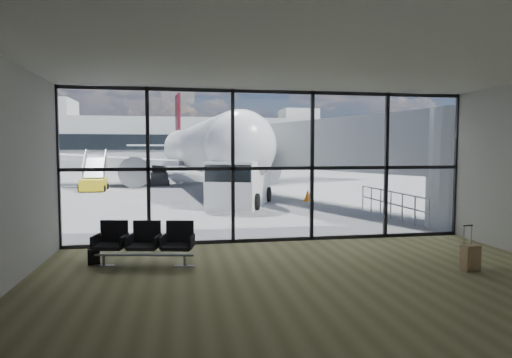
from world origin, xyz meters
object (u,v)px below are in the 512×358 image
object	(u,v)px
airliner	(196,149)
suitcase	(471,258)
seating_row	(145,241)
backpack	(94,256)
belt_loader	(159,178)
service_van	(240,183)
mobile_stairs	(94,183)

from	to	relation	value
airliner	suitcase	bearing A→B (deg)	-85.49
seating_row	airliner	bearing A→B (deg)	96.74
suitcase	seating_row	bearing A→B (deg)	157.85
seating_row	backpack	xyz separation A→B (m)	(-1.22, 0.21, -0.38)
belt_loader	seating_row	bearing A→B (deg)	-91.30
backpack	service_van	size ratio (longest dim) A/B	0.07
suitcase	service_van	world-z (taller)	service_van
airliner	belt_loader	xyz separation A→B (m)	(-2.98, -2.26, -2.31)
backpack	suitcase	size ratio (longest dim) A/B	0.40
backpack	mobile_stairs	size ratio (longest dim) A/B	0.13
backpack	service_van	world-z (taller)	service_van
service_van	belt_loader	world-z (taller)	service_van
belt_loader	backpack	bearing A→B (deg)	-94.19
backpack	belt_loader	xyz separation A→B (m)	(0.33, 24.07, 0.36)
backpack	belt_loader	bearing A→B (deg)	79.04
suitcase	mobile_stairs	xyz separation A→B (m)	(-12.32, 21.91, 0.22)
seating_row	suitcase	size ratio (longest dim) A/B	2.27
airliner	mobile_stairs	size ratio (longest dim) A/B	11.26
seating_row	service_van	xyz separation A→B (m)	(3.71, 10.58, 0.56)
backpack	service_van	distance (m)	11.52
service_van	mobile_stairs	size ratio (longest dim) A/B	1.71
suitcase	airliner	world-z (taller)	airliner
backpack	suitcase	distance (m)	8.75
seating_row	backpack	size ratio (longest dim) A/B	5.65
backpack	belt_loader	world-z (taller)	belt_loader
airliner	service_van	bearing A→B (deg)	-90.07
suitcase	belt_loader	size ratio (longest dim) A/B	0.28
backpack	airliner	distance (m)	26.67
seating_row	mobile_stairs	bearing A→B (deg)	115.31
seating_row	belt_loader	world-z (taller)	belt_loader
suitcase	airliner	size ratio (longest dim) A/B	0.03
service_van	mobile_stairs	bearing A→B (deg)	153.48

